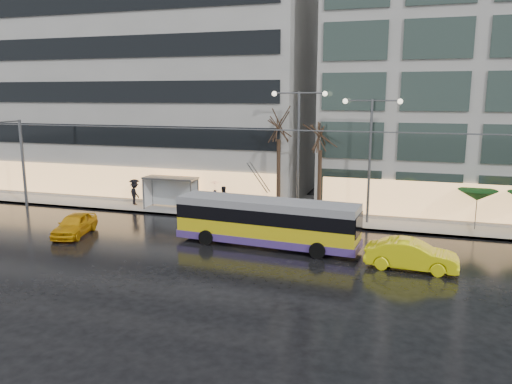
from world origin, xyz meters
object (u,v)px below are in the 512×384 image
at_px(bus_shelter, 167,185).
at_px(street_lamp_near, 299,137).
at_px(trolleybus, 266,224).
at_px(taxi_a, 75,224).

bearing_deg(bus_shelter, street_lamp_near, 0.63).
relative_size(trolleybus, street_lamp_near, 1.24).
bearing_deg(street_lamp_near, bus_shelter, -179.37).
bearing_deg(bus_shelter, taxi_a, -106.34).
xyz_separation_m(street_lamp_near, taxi_a, (-12.81, -8.41, -5.27)).
xyz_separation_m(trolleybus, street_lamp_near, (0.36, 6.99, 4.61)).
height_order(bus_shelter, taxi_a, bus_shelter).
height_order(street_lamp_near, taxi_a, street_lamp_near).
height_order(trolleybus, taxi_a, trolleybus).
xyz_separation_m(bus_shelter, taxi_a, (-2.43, -8.29, -1.24)).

